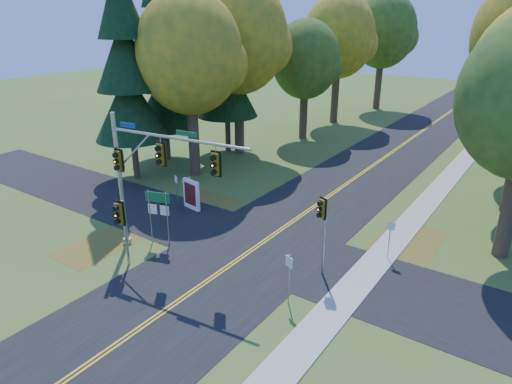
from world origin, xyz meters
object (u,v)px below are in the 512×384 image
Objects in this scene: east_signal_pole at (323,217)px; info_kiosk at (191,195)px; traffic_mast at (147,169)px; route_sign_cluster at (158,207)px.

east_signal_pole reaches higher than info_kiosk.
info_kiosk is at bearing -171.81° from east_signal_pole.
traffic_mast is 4.04× the size of info_kiosk.
traffic_mast is 2.59× the size of route_sign_cluster.
info_kiosk is (-1.84, 4.69, -1.24)m from route_sign_cluster.
east_signal_pole is 9.38m from route_sign_cluster.
traffic_mast is at bearing -138.77° from east_signal_pole.
route_sign_cluster is 5.19m from info_kiosk.
route_sign_cluster is at bearing -145.41° from east_signal_pole.
east_signal_pole is at bearing -3.25° from info_kiosk.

